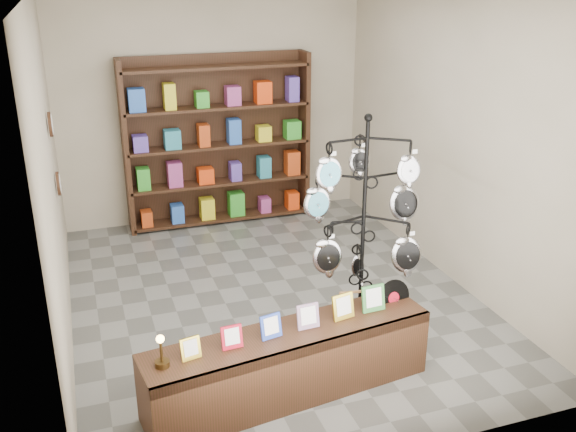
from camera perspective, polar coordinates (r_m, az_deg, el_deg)
name	(u,v)px	position (r m, az deg, el deg)	size (l,w,h in m)	color
ground	(272,296)	(6.76, -1.43, -7.12)	(5.00, 5.00, 0.00)	slate
room_envelope	(270,122)	(6.10, -1.59, 8.35)	(5.00, 5.00, 5.00)	#C2B39C
display_tree	(364,217)	(5.52, 6.76, -0.05)	(1.11, 1.07, 2.11)	black
front_shelf	(290,363)	(5.20, 0.15, -12.96)	(2.38, 0.78, 0.83)	black
back_shelving	(218,146)	(8.45, -6.21, 6.19)	(2.42, 0.36, 2.20)	black
wall_clocks	(54,155)	(6.70, -20.06, 5.16)	(0.03, 0.24, 0.84)	black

